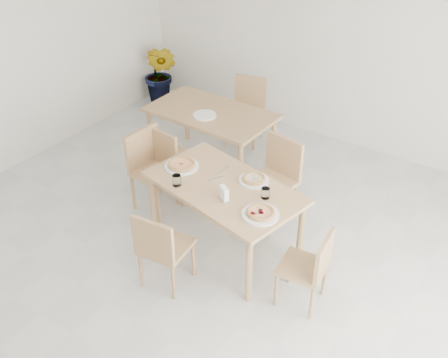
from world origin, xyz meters
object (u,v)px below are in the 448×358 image
Objects in this scene: pizza_margherita at (181,164)px; napkin_holder at (224,194)px; chair_north at (276,174)px; potted_plant at (161,74)px; tumbler_a at (177,180)px; tumbler_b at (265,193)px; chair_back_n at (247,105)px; pizza_pepperoni at (261,212)px; chair_south at (161,246)px; chair_east at (311,265)px; second_table at (211,118)px; main_table at (224,193)px; plate_empty at (205,115)px; plate_margherita at (181,166)px; chair_west at (151,164)px; plate_mushroom at (254,180)px; plate_pepperoni at (260,214)px; chair_back_s at (171,157)px; pizza_mushroom at (254,178)px.

napkin_holder is (0.66, -0.22, 0.03)m from pizza_margherita.
potted_plant reaches higher than chair_north.
tumbler_a is at bearing -107.63° from chair_north.
chair_back_n is (-1.44, 1.98, -0.30)m from tumbler_b.
pizza_pepperoni is (1.05, -0.23, 0.00)m from pizza_margherita.
chair_south is 0.66m from tumbler_a.
chair_south is 0.89× the size of chair_north.
second_table is (-2.06, 1.41, 0.22)m from chair_east.
plate_empty is at bearing 144.83° from main_table.
main_table is 4.76× the size of plate_margherita.
chair_east is 3.04m from chair_back_n.
plate_empty is at bearing -71.96° from chair_south.
tumbler_b reaches higher than second_table.
pizza_pepperoni is 2.72m from chair_back_n.
chair_west is at bearing -104.66° from chair_back_n.
tumbler_a is (-0.56, -0.47, 0.05)m from plate_mushroom.
plate_pepperoni is 0.22× the size of second_table.
main_table is 1.87× the size of chair_back_n.
chair_north is at bearing -143.20° from chair_east.
chair_west is 1.05× the size of chair_back_n.
chair_north reaches higher than main_table.
pizza_pepperoni reaches higher than main_table.
chair_west is 1.06m from second_table.
chair_back_n reaches higher than plate_pepperoni.
chair_west is 2.67m from potted_plant.
pizza_pepperoni is at bearing -12.19° from pizza_margherita.
chair_north is at bearing -60.86° from chair_back_n.
main_table is 2.27m from chair_back_n.
chair_back_s reaches higher than main_table.
potted_plant is (-3.23, 2.45, -0.31)m from pizza_pepperoni.
tumbler_a reaches higher than main_table.
second_table is at bearing 168.80° from chair_north.
potted_plant is (-2.34, 2.50, -0.33)m from tumbler_a.
potted_plant is at bearing -129.57° from chair_east.
chair_north reaches higher than pizza_mushroom.
potted_plant is at bearing -41.88° from chair_back_s.
chair_east is 2.81× the size of plate_empty.
chair_south is at bearing -130.26° from chair_west.
plate_mushroom is 2.63× the size of tumbler_a.
second_table is at bearing -73.29° from chair_south.
chair_east is (2.11, -0.36, -0.08)m from chair_west.
chair_north is at bearing 118.93° from napkin_holder.
chair_back_n is at bearing 91.15° from second_table.
chair_east is (1.19, 0.56, -0.03)m from chair_south.
chair_west reaches higher than tumbler_a.
chair_south is 2.16m from second_table.
chair_back_n is at bearing -7.56° from potted_plant.
pizza_margherita is 0.19× the size of second_table.
plate_empty is at bearing 114.70° from pizza_margherita.
chair_back_n is (-1.21, 1.81, -0.28)m from pizza_mushroom.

